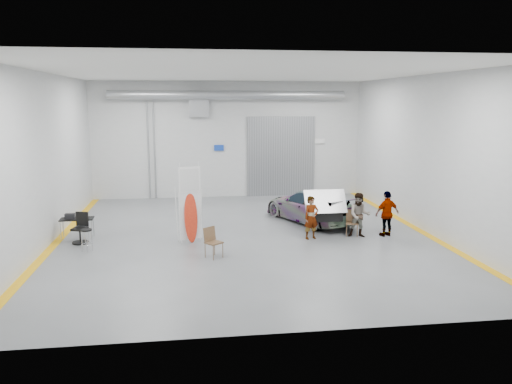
{
  "coord_description": "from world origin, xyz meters",
  "views": [
    {
      "loc": [
        -2.04,
        -18.01,
        5.02
      ],
      "look_at": [
        0.52,
        0.98,
        1.5
      ],
      "focal_mm": 35.0,
      "sensor_mm": 36.0,
      "label": 1
    }
  ],
  "objects": [
    {
      "name": "room_shell",
      "position": [
        0.24,
        2.22,
        4.08
      ],
      "size": [
        14.02,
        16.18,
        6.01
      ],
      "color": "#B9BBBE",
      "rests_on": "ground"
    },
    {
      "name": "person_c",
      "position": [
        5.24,
        -0.67,
        0.86
      ],
      "size": [
        1.07,
        0.64,
        1.72
      ],
      "primitive_type": "imported",
      "rotation": [
        0.0,
        0.0,
        3.39
      ],
      "color": "brown",
      "rests_on": "ground"
    },
    {
      "name": "sedan_car",
      "position": [
        2.95,
        1.97,
        0.68
      ],
      "size": [
        3.6,
        5.03,
        1.35
      ],
      "primitive_type": "imported",
      "rotation": [
        0.0,
        0.0,
        3.55
      ],
      "color": "silver",
      "rests_on": "ground"
    },
    {
      "name": "work_table",
      "position": [
        -6.27,
        0.6,
        0.74
      ],
      "size": [
        1.21,
        0.64,
        0.97
      ],
      "rotation": [
        0.0,
        0.0,
        0.04
      ],
      "color": "gray",
      "rests_on": "ground"
    },
    {
      "name": "folding_chair_near",
      "position": [
        -1.32,
        -2.43,
        0.31
      ],
      "size": [
        0.65,
        0.72,
        0.99
      ],
      "rotation": [
        0.0,
        0.0,
        0.66
      ],
      "color": "brown",
      "rests_on": "ground"
    },
    {
      "name": "folding_chair_far",
      "position": [
        3.97,
        -0.45,
        0.3
      ],
      "size": [
        0.57,
        0.61,
        0.97
      ],
      "rotation": [
        0.0,
        0.0,
        -0.32
      ],
      "color": "brown",
      "rests_on": "ground"
    },
    {
      "name": "ground",
      "position": [
        0.0,
        0.0,
        0.0
      ],
      "size": [
        16.0,
        16.0,
        0.0
      ],
      "primitive_type": "plane",
      "color": "slate",
      "rests_on": "ground"
    },
    {
      "name": "surfboard_display",
      "position": [
        -2.11,
        -0.53,
        1.17
      ],
      "size": [
        0.8,
        0.38,
        2.9
      ],
      "rotation": [
        0.0,
        0.0,
        0.28
      ],
      "color": "white",
      "rests_on": "ground"
    },
    {
      "name": "trunk_lid",
      "position": [
        2.95,
        -0.12,
        1.37
      ],
      "size": [
        1.58,
        0.96,
        0.04
      ],
      "primitive_type": "cube",
      "color": "silver",
      "rests_on": "sedan_car"
    },
    {
      "name": "person_b",
      "position": [
        4.17,
        -0.67,
        0.84
      ],
      "size": [
        0.94,
        0.8,
        1.67
      ],
      "primitive_type": "imported",
      "rotation": [
        0.0,
        0.0,
        -0.24
      ],
      "color": "#43607C",
      "rests_on": "ground"
    },
    {
      "name": "shop_stool",
      "position": [
        -5.53,
        -1.17,
        0.38
      ],
      "size": [
        0.39,
        0.39,
        0.77
      ],
      "rotation": [
        0.0,
        0.0,
        0.08
      ],
      "color": "black",
      "rests_on": "ground"
    },
    {
      "name": "office_chair",
      "position": [
        -5.96,
        -0.1,
        0.48
      ],
      "size": [
        0.59,
        0.61,
        1.08
      ],
      "rotation": [
        0.0,
        0.0,
        -0.28
      ],
      "color": "black",
      "rests_on": "ground"
    },
    {
      "name": "person_a",
      "position": [
        2.34,
        -0.67,
        0.8
      ],
      "size": [
        0.67,
        0.53,
        1.6
      ],
      "primitive_type": "imported",
      "rotation": [
        0.0,
        0.0,
        0.29
      ],
      "color": "#8F5D4E",
      "rests_on": "ground"
    }
  ]
}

